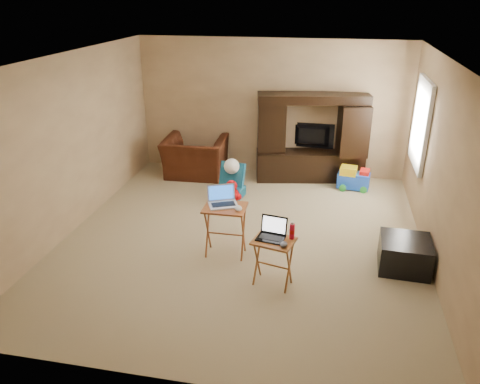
% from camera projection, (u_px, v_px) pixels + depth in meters
% --- Properties ---
extents(floor, '(5.50, 5.50, 0.00)m').
position_uv_depth(floor, '(243.00, 238.00, 6.72)').
color(floor, '#C5B888').
rests_on(floor, ground).
extents(ceiling, '(5.50, 5.50, 0.00)m').
position_uv_depth(ceiling, '(243.00, 58.00, 5.72)').
color(ceiling, silver).
rests_on(ceiling, ground).
extents(wall_back, '(5.00, 0.00, 5.00)m').
position_uv_depth(wall_back, '(271.00, 108.00, 8.69)').
color(wall_back, tan).
rests_on(wall_back, ground).
extents(wall_front, '(5.00, 0.00, 5.00)m').
position_uv_depth(wall_front, '(178.00, 265.00, 3.75)').
color(wall_front, tan).
rests_on(wall_front, ground).
extents(wall_left, '(0.00, 5.50, 5.50)m').
position_uv_depth(wall_left, '(71.00, 144.00, 6.67)').
color(wall_left, tan).
rests_on(wall_left, ground).
extents(wall_right, '(0.00, 5.50, 5.50)m').
position_uv_depth(wall_right, '(441.00, 168.00, 5.77)').
color(wall_right, tan).
rests_on(wall_right, ground).
extents(window_pane, '(0.00, 1.20, 1.20)m').
position_uv_depth(window_pane, '(422.00, 124.00, 7.11)').
color(window_pane, white).
rests_on(window_pane, ground).
extents(window_frame, '(0.06, 1.14, 1.34)m').
position_uv_depth(window_frame, '(421.00, 124.00, 7.11)').
color(window_frame, white).
rests_on(window_frame, ground).
extents(entertainment_center, '(2.02, 0.85, 1.60)m').
position_uv_depth(entertainment_center, '(311.00, 138.00, 8.48)').
color(entertainment_center, black).
rests_on(entertainment_center, floor).
extents(television, '(0.82, 0.16, 0.47)m').
position_uv_depth(television, '(312.00, 136.00, 8.67)').
color(television, black).
rests_on(television, entertainment_center).
extents(recliner, '(1.17, 1.03, 0.73)m').
position_uv_depth(recliner, '(195.00, 157.00, 8.82)').
color(recliner, '#4C1E10').
rests_on(recliner, floor).
extents(child_rocker, '(0.51, 0.56, 0.57)m').
position_uv_depth(child_rocker, '(230.00, 181.00, 7.93)').
color(child_rocker, '#186084').
rests_on(child_rocker, floor).
extents(plush_toy, '(0.36, 0.30, 0.40)m').
position_uv_depth(plush_toy, '(232.00, 191.00, 7.75)').
color(plush_toy, red).
rests_on(plush_toy, floor).
extents(push_toy, '(0.61, 0.48, 0.42)m').
position_uv_depth(push_toy, '(354.00, 178.00, 8.28)').
color(push_toy, blue).
rests_on(push_toy, floor).
extents(ottoman, '(0.65, 0.65, 0.40)m').
position_uv_depth(ottoman, '(405.00, 254.00, 5.92)').
color(ottoman, black).
rests_on(ottoman, floor).
extents(tray_table_left, '(0.54, 0.44, 0.70)m').
position_uv_depth(tray_table_left, '(225.00, 231.00, 6.16)').
color(tray_table_left, '#AC5229').
rests_on(tray_table_left, floor).
extents(tray_table_right, '(0.54, 0.47, 0.60)m').
position_uv_depth(tray_table_right, '(273.00, 262.00, 5.54)').
color(tray_table_right, '#9F5726').
rests_on(tray_table_right, floor).
extents(laptop_left, '(0.46, 0.42, 0.24)m').
position_uv_depth(laptop_left, '(223.00, 197.00, 6.01)').
color(laptop_left, silver).
rests_on(laptop_left, tray_table_left).
extents(laptop_right, '(0.36, 0.31, 0.24)m').
position_uv_depth(laptop_right, '(271.00, 230.00, 5.40)').
color(laptop_right, black).
rests_on(laptop_right, tray_table_right).
extents(mouse_left, '(0.14, 0.17, 0.06)m').
position_uv_depth(mouse_left, '(238.00, 208.00, 5.91)').
color(mouse_left, silver).
rests_on(mouse_left, tray_table_left).
extents(mouse_right, '(0.09, 0.13, 0.05)m').
position_uv_depth(mouse_right, '(284.00, 244.00, 5.28)').
color(mouse_right, '#434348').
rests_on(mouse_right, tray_table_right).
extents(water_bottle, '(0.06, 0.06, 0.19)m').
position_uv_depth(water_bottle, '(292.00, 231.00, 5.42)').
color(water_bottle, red).
rests_on(water_bottle, tray_table_right).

